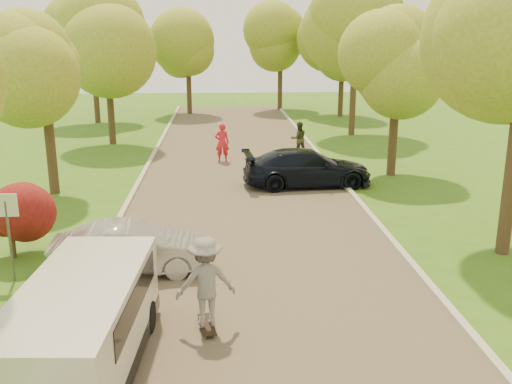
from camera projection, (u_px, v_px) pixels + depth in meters
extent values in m
plane|color=#396518|center=(268.00, 364.00, 10.25)|extent=(100.00, 100.00, 0.00)
cube|color=#4C4438|center=(247.00, 223.00, 17.94)|extent=(8.00, 60.00, 0.01)
cube|color=#B2AD9E|center=(116.00, 224.00, 17.67)|extent=(0.18, 60.00, 0.12)
cube|color=#B2AD9E|center=(373.00, 219.00, 18.18)|extent=(0.18, 60.00, 0.12)
cylinder|color=#59595E|center=(10.00, 242.00, 13.46)|extent=(0.06, 0.06, 2.00)
cube|color=white|center=(5.00, 205.00, 13.22)|extent=(0.55, 0.04, 0.55)
cylinder|color=#382619|center=(13.00, 245.00, 15.05)|extent=(0.12, 0.12, 0.70)
sphere|color=#590F0F|center=(10.00, 218.00, 14.85)|extent=(1.70, 1.70, 1.70)
cylinder|color=#382619|center=(51.00, 152.00, 20.93)|extent=(0.36, 0.36, 3.15)
sphere|color=olive|center=(43.00, 73.00, 20.18)|extent=(4.20, 4.20, 4.20)
sphere|color=olive|center=(60.00, 55.00, 20.05)|extent=(3.15, 3.15, 3.15)
cylinder|color=#382619|center=(111.00, 109.00, 30.49)|extent=(0.36, 0.36, 3.83)
sphere|color=olive|center=(106.00, 44.00, 29.59)|extent=(4.80, 4.80, 4.80)
sphere|color=olive|center=(119.00, 29.00, 29.45)|extent=(3.60, 3.60, 3.60)
cylinder|color=#382619|center=(510.00, 185.00, 14.97)|extent=(0.36, 0.36, 3.83)
cylinder|color=#382619|center=(393.00, 135.00, 23.66)|extent=(0.36, 0.36, 3.38)
sphere|color=olive|center=(398.00, 61.00, 22.86)|extent=(4.40, 4.40, 4.40)
sphere|color=olive|center=(415.00, 44.00, 22.73)|extent=(3.30, 3.30, 3.30)
cylinder|color=#382619|center=(353.00, 100.00, 33.23)|extent=(0.36, 0.36, 4.05)
sphere|color=olive|center=(356.00, 37.00, 32.27)|extent=(5.20, 5.20, 5.20)
sphere|color=olive|center=(370.00, 22.00, 32.12)|extent=(3.90, 3.90, 3.90)
cylinder|color=#382619|center=(96.00, 96.00, 38.06)|extent=(0.36, 0.36, 3.60)
sphere|color=olive|center=(92.00, 45.00, 37.18)|extent=(5.00, 5.00, 5.00)
sphere|color=olive|center=(103.00, 33.00, 37.03)|extent=(3.75, 3.75, 3.75)
cylinder|color=#382619|center=(341.00, 90.00, 41.02)|extent=(0.36, 0.36, 3.83)
sphere|color=olive|center=(343.00, 41.00, 40.11)|extent=(5.00, 5.00, 5.00)
sphere|color=olive|center=(354.00, 30.00, 39.95)|extent=(3.75, 3.75, 3.75)
cylinder|color=#382619|center=(189.00, 91.00, 42.31)|extent=(0.36, 0.36, 3.38)
sphere|color=olive|center=(188.00, 48.00, 41.48)|extent=(4.80, 4.80, 4.80)
sphere|color=olive|center=(197.00, 37.00, 41.33)|extent=(3.60, 3.60, 3.60)
cylinder|color=#382619|center=(280.00, 87.00, 44.64)|extent=(0.36, 0.36, 3.60)
sphere|color=olive|center=(280.00, 43.00, 43.76)|extent=(5.00, 5.00, 5.00)
sphere|color=olive|center=(290.00, 33.00, 43.61)|extent=(3.75, 3.75, 3.75)
cube|color=silver|center=(82.00, 326.00, 9.69)|extent=(2.09, 4.66, 1.56)
cube|color=black|center=(85.00, 360.00, 9.86)|extent=(2.12, 4.75, 0.28)
cube|color=black|center=(84.00, 299.00, 9.81)|extent=(2.03, 3.33, 0.52)
cylinder|color=black|center=(67.00, 317.00, 11.32)|extent=(0.27, 0.64, 0.63)
cylinder|color=black|center=(148.00, 317.00, 11.32)|extent=(0.27, 0.64, 0.63)
imported|color=#A2A3A7|center=(131.00, 249.00, 14.01)|extent=(3.93, 1.61, 1.27)
imported|color=black|center=(307.00, 168.00, 22.18)|extent=(5.12, 2.38, 1.45)
cube|color=black|center=(207.00, 324.00, 11.43)|extent=(0.42, 0.98, 0.02)
cylinder|color=#BFCC4C|center=(208.00, 319.00, 11.78)|extent=(0.04, 0.08, 0.07)
cylinder|color=#BFCC4C|center=(200.00, 320.00, 11.74)|extent=(0.04, 0.08, 0.07)
cylinder|color=#BFCC4C|center=(214.00, 335.00, 11.15)|extent=(0.04, 0.08, 0.07)
cylinder|color=#BFCC4C|center=(205.00, 336.00, 11.12)|extent=(0.04, 0.08, 0.07)
imported|color=slate|center=(206.00, 282.00, 11.18)|extent=(1.29, 0.88, 1.84)
imported|color=red|center=(222.00, 143.00, 26.37)|extent=(0.67, 0.45, 1.80)
imported|color=#2F341F|center=(299.00, 139.00, 27.82)|extent=(0.89, 0.74, 1.65)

